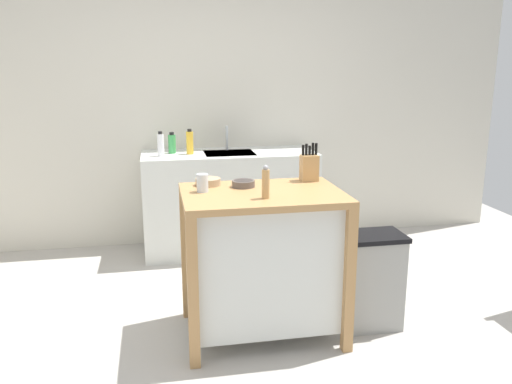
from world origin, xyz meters
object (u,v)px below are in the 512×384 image
(bowl_ceramic_wide, at_px, (243,183))
(trash_bin, at_px, (373,280))
(kitchen_island, at_px, (262,256))
(bowl_ceramic_small, at_px, (208,181))
(bottle_spray_cleaner, at_px, (172,144))
(drinking_cup, at_px, (202,183))
(knife_block, at_px, (309,167))
(sink_faucet, at_px, (227,138))
(bottle_hand_soap, at_px, (161,145))
(pepper_grinder, at_px, (266,183))
(bottle_dish_soap, at_px, (190,142))

(bowl_ceramic_wide, xyz_separation_m, trash_bin, (0.81, -0.19, -0.63))
(kitchen_island, xyz_separation_m, bowl_ceramic_small, (-0.30, 0.24, 0.43))
(bowl_ceramic_wide, bearing_deg, bottle_spray_cleaner, 104.32)
(kitchen_island, bearing_deg, drinking_cup, 169.29)
(bottle_spray_cleaner, bearing_deg, bowl_ceramic_wide, -75.68)
(knife_block, xyz_separation_m, bowl_ceramic_small, (-0.66, -0.01, -0.07))
(bowl_ceramic_small, bearing_deg, bowl_ceramic_wide, -23.02)
(bowl_ceramic_wide, relative_size, sink_faucet, 0.65)
(kitchen_island, relative_size, drinking_cup, 8.89)
(drinking_cup, xyz_separation_m, bottle_hand_soap, (-0.22, 1.44, 0.02))
(pepper_grinder, height_order, bottle_hand_soap, pepper_grinder)
(drinking_cup, relative_size, bottle_hand_soap, 0.51)
(pepper_grinder, bearing_deg, bottle_dish_soap, 100.08)
(sink_faucet, bearing_deg, bowl_ceramic_small, -102.37)
(bottle_dish_soap, bearing_deg, pepper_grinder, -79.92)
(kitchen_island, height_order, bottle_dish_soap, bottle_dish_soap)
(trash_bin, xyz_separation_m, bottle_spray_cleaner, (-1.20, 1.69, 0.67))
(bottle_spray_cleaner, height_order, bottle_dish_soap, bottle_dish_soap)
(kitchen_island, xyz_separation_m, trash_bin, (0.72, -0.04, -0.20))
(knife_block, bearing_deg, kitchen_island, -146.13)
(sink_faucet, height_order, bottle_dish_soap, same)
(bowl_ceramic_small, height_order, trash_bin, bowl_ceramic_small)
(knife_block, relative_size, drinking_cup, 2.30)
(bottle_hand_soap, bearing_deg, trash_bin, -50.20)
(kitchen_island, bearing_deg, knife_block, 33.87)
(drinking_cup, height_order, trash_bin, drinking_cup)
(drinking_cup, relative_size, sink_faucet, 0.49)
(pepper_grinder, distance_m, bottle_spray_cleaner, 1.86)
(kitchen_island, xyz_separation_m, drinking_cup, (-0.35, 0.07, 0.46))
(sink_faucet, relative_size, bottle_hand_soap, 1.03)
(kitchen_island, xyz_separation_m, knife_block, (0.36, 0.24, 0.50))
(kitchen_island, bearing_deg, bowl_ceramic_small, 141.81)
(bowl_ceramic_wide, distance_m, bottle_spray_cleaner, 1.55)
(kitchen_island, height_order, bowl_ceramic_wide, bowl_ceramic_wide)
(sink_faucet, bearing_deg, drinking_cup, -102.81)
(bowl_ceramic_small, relative_size, bottle_hand_soap, 0.74)
(drinking_cup, relative_size, trash_bin, 0.17)
(kitchen_island, distance_m, bowl_ceramic_small, 0.58)
(bowl_ceramic_wide, height_order, bottle_dish_soap, bottle_dish_soap)
(kitchen_island, relative_size, trash_bin, 1.53)
(bottle_spray_cleaner, xyz_separation_m, bottle_dish_soap, (0.15, -0.07, 0.02))
(bottle_spray_cleaner, bearing_deg, bowl_ceramic_small, -83.07)
(bowl_ceramic_small, height_order, sink_faucet, sink_faucet)
(pepper_grinder, xyz_separation_m, trash_bin, (0.74, 0.11, -0.70))
(knife_block, distance_m, drinking_cup, 0.74)
(trash_bin, height_order, bottle_dish_soap, bottle_dish_soap)
(bowl_ceramic_wide, relative_size, drinking_cup, 1.32)
(kitchen_island, xyz_separation_m, bottle_spray_cleaner, (-0.47, 1.64, 0.47))
(knife_block, distance_m, bowl_ceramic_small, 0.67)
(bottle_hand_soap, distance_m, bottle_dish_soap, 0.26)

